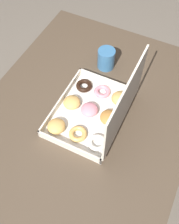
# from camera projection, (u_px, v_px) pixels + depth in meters

# --- Properties ---
(ground_plane) EXTENTS (8.00, 8.00, 0.00)m
(ground_plane) POSITION_uv_depth(u_px,v_px,m) (88.00, 167.00, 1.84)
(ground_plane) COLOR #6B6054
(dining_table) EXTENTS (1.24, 0.97, 0.71)m
(dining_table) POSITION_uv_depth(u_px,v_px,m) (87.00, 121.00, 1.31)
(dining_table) COLOR #4C3D2D
(dining_table) RESTS_ON ground_plane
(donut_box) EXTENTS (0.41, 0.31, 0.33)m
(donut_box) POSITION_uv_depth(u_px,v_px,m) (97.00, 110.00, 1.18)
(donut_box) COLOR silver
(donut_box) RESTS_ON dining_table
(coffee_mug) EXTENTS (0.09, 0.09, 0.11)m
(coffee_mug) POSITION_uv_depth(u_px,v_px,m) (106.00, 58.00, 1.35)
(coffee_mug) COLOR teal
(coffee_mug) RESTS_ON dining_table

